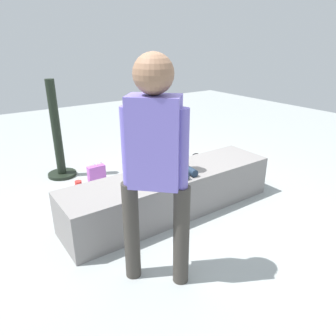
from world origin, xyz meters
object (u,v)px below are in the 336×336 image
object	(u,v)px
cake_plate	(159,180)
child_seated	(178,152)
adult_standing	(155,157)
party_cup_red	(79,185)
water_bottle_near_gift	(101,190)
gift_bag	(97,176)
handbag_black_leather	(195,169)
cake_box_white	(169,157)

from	to	relation	value
cake_plate	child_seated	bearing A→B (deg)	18.50
adult_standing	party_cup_red	bearing A→B (deg)	88.15
child_seated	water_bottle_near_gift	xyz separation A→B (m)	(-0.54, 0.73, -0.56)
adult_standing	gift_bag	size ratio (longest dim) A/B	5.31
water_bottle_near_gift	cake_plate	bearing A→B (deg)	-73.92
water_bottle_near_gift	gift_bag	bearing A→B (deg)	74.37
water_bottle_near_gift	party_cup_red	world-z (taller)	water_bottle_near_gift
child_seated	handbag_black_leather	size ratio (longest dim) A/B	1.41
cake_plate	gift_bag	bearing A→B (deg)	97.85
party_cup_red	child_seated	bearing A→B (deg)	-57.11
water_bottle_near_gift	cake_box_white	world-z (taller)	water_bottle_near_gift
adult_standing	water_bottle_near_gift	bearing A→B (deg)	82.11
child_seated	water_bottle_near_gift	bearing A→B (deg)	126.26
party_cup_red	handbag_black_leather	size ratio (longest dim) A/B	0.32
gift_bag	water_bottle_near_gift	bearing A→B (deg)	-105.63
gift_bag	water_bottle_near_gift	distance (m)	0.31
adult_standing	water_bottle_near_gift	world-z (taller)	adult_standing
cake_plate	gift_bag	xyz separation A→B (m)	(-0.16, 1.13, -0.32)
child_seated	gift_bag	bearing A→B (deg)	113.72
child_seated	cake_plate	distance (m)	0.37
gift_bag	water_bottle_near_gift	world-z (taller)	gift_bag
gift_bag	cake_box_white	world-z (taller)	gift_bag
party_cup_red	cake_plate	bearing A→B (deg)	-71.55
child_seated	cake_plate	size ratio (longest dim) A/B	2.16
cake_plate	handbag_black_leather	xyz separation A→B (m)	(0.96, 0.61, -0.32)
adult_standing	party_cup_red	world-z (taller)	adult_standing
party_cup_red	cake_box_white	bearing A→B (deg)	5.78
adult_standing	gift_bag	distance (m)	1.98
gift_bag	cake_box_white	distance (m)	1.22
adult_standing	party_cup_red	distance (m)	2.01
child_seated	gift_bag	size ratio (longest dim) A/B	1.60
gift_bag	party_cup_red	world-z (taller)	gift_bag
cake_plate	cake_box_white	size ratio (longest dim) A/B	0.71
adult_standing	cake_box_white	size ratio (longest dim) A/B	5.12
adult_standing	party_cup_red	xyz separation A→B (m)	(0.06, 1.79, -0.91)
gift_bag	adult_standing	bearing A→B (deg)	-99.23
cake_plate	water_bottle_near_gift	xyz separation A→B (m)	(-0.24, 0.83, -0.37)
child_seated	cake_box_white	bearing A→B (deg)	57.90
gift_bag	cake_box_white	xyz separation A→B (m)	(1.21, 0.17, -0.07)
gift_bag	handbag_black_leather	world-z (taller)	handbag_black_leather
adult_standing	gift_bag	bearing A→B (deg)	80.77
child_seated	adult_standing	world-z (taller)	adult_standing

